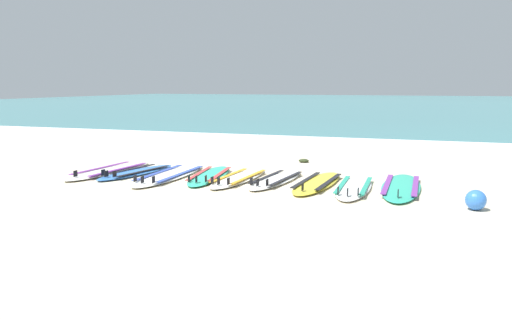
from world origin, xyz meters
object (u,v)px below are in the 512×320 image
Objects in this scene: surfboard_2 at (170,175)px; surfboard_7 at (354,187)px; beach_ball at (476,200)px; surfboard_0 at (110,170)px; surfboard_1 at (137,172)px; surfboard_4 at (239,178)px; surfboard_5 at (276,180)px; surfboard_6 at (317,183)px; surfboard_8 at (401,187)px; surfboard_3 at (210,176)px.

surfboard_2 is 1.18× the size of surfboard_7.
surfboard_0 is at bearing 172.04° from beach_ball.
surfboard_0 and surfboard_1 have the same top height.
surfboard_2 is at bearing -2.49° from surfboard_0.
surfboard_5 is at bearing 5.92° from surfboard_4.
beach_ball reaches higher than surfboard_4.
beach_ball reaches higher than surfboard_1.
beach_ball is at bearing -14.46° from surfboard_4.
surfboard_6 is (2.72, 0.16, -0.00)m from surfboard_2.
beach_ball is at bearing -9.37° from surfboard_2.
surfboard_2 is at bearing 179.85° from surfboard_7.
surfboard_0 is at bearing -178.23° from surfboard_4.
surfboard_5 is at bearing 3.14° from surfboard_1.
surfboard_1 is 7.33× the size of beach_ball.
surfboard_2 is at bearing -176.15° from surfboard_8.
surfboard_3 and surfboard_7 have the same top height.
surfboard_1 is at bearing -178.33° from surfboard_6.
surfboard_0 is 1.16× the size of surfboard_5.
surfboard_2 is at bearing -4.66° from surfboard_1.
surfboard_7 is 1.95m from beach_ball.
surfboard_6 is at bearing 1.46° from surfboard_0.
beach_ball is at bearing -7.96° from surfboard_0.
surfboard_0 is at bearing -177.71° from surfboard_8.
surfboard_0 and surfboard_8 have the same top height.
surfboard_2 is 1.31m from surfboard_4.
beach_ball is at bearing -25.40° from surfboard_7.
surfboard_4 is at bearing -4.77° from surfboard_3.
surfboard_4 is (1.30, 0.14, 0.00)m from surfboard_2.
surfboard_2 is at bearing -165.06° from surfboard_3.
surfboard_3 is 1.05× the size of surfboard_5.
beach_ball is at bearing -13.19° from surfboard_3.
surfboard_1 and surfboard_5 have the same top height.
surfboard_3 is 3.37m from surfboard_8.
surfboard_4 is (2.64, 0.08, 0.00)m from surfboard_0.
surfboard_0 is at bearing 177.51° from surfboard_2.
surfboard_6 is at bearing -3.73° from surfboard_5.
surfboard_7 is at bearing -0.97° from surfboard_1.
surfboard_5 is (1.27, 0.02, 0.00)m from surfboard_3.
surfboard_1 is at bearing 171.23° from beach_ball.
surfboard_0 and surfboard_3 have the same top height.
beach_ball is (1.76, -0.84, 0.10)m from surfboard_7.
surfboard_4 is 0.68m from surfboard_5.
surfboard_5 is at bearing 0.93° from surfboard_3.
surfboard_2 is at bearing -176.60° from surfboard_6.
surfboard_6 is (3.47, 0.10, -0.00)m from surfboard_1.
surfboard_2 and surfboard_5 have the same top height.
surfboard_0 is at bearing -177.38° from surfboard_5.
surfboard_7 is at bearing -8.99° from surfboard_5.
surfboard_5 is (0.68, 0.07, 0.00)m from surfboard_4.
surfboard_3 is 1.02× the size of surfboard_4.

